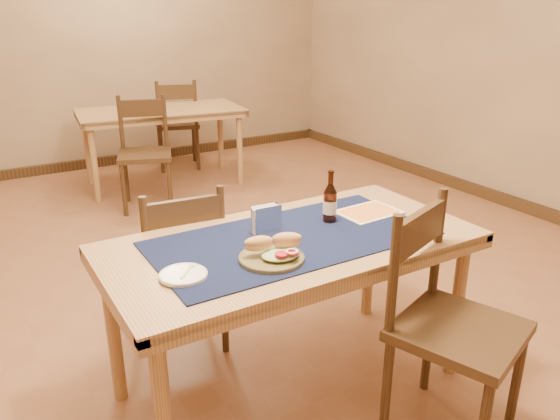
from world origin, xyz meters
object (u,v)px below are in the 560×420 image
chair_main_far (179,265)px  beer_bottle (330,203)px  main_table (292,256)px  napkin_holder (266,220)px  chair_main_near (449,322)px  sandwich_plate (274,253)px  back_table (161,118)px

chair_main_far → beer_bottle: size_ratio=3.79×
main_table → napkin_holder: bearing=118.6°
main_table → chair_main_near: chair_main_near is taller
sandwich_plate → beer_bottle: bearing=27.3°
chair_main_near → napkin_holder: bearing=123.9°
sandwich_plate → beer_bottle: beer_bottle is taller
back_table → chair_main_near: (-0.18, -3.85, -0.16)m
back_table → chair_main_far: bearing=-108.0°
chair_main_far → napkin_holder: chair_main_far is taller
chair_main_far → sandwich_plate: bearing=-78.5°
beer_bottle → chair_main_far: bearing=140.1°
chair_main_near → napkin_holder: chair_main_near is taller
chair_main_far → chair_main_near: 1.31m
sandwich_plate → beer_bottle: size_ratio=1.10×
sandwich_plate → napkin_holder: (0.11, 0.26, 0.03)m
chair_main_far → sandwich_plate: 0.77m
chair_main_far → napkin_holder: size_ratio=6.53×
main_table → chair_main_far: chair_main_far is taller
back_table → beer_bottle: bearing=-95.7°
main_table → sandwich_plate: 0.26m
back_table → chair_main_near: chair_main_near is taller
back_table → main_table: bearing=-99.8°
back_table → sandwich_plate: 3.52m
main_table → napkin_holder: (-0.06, 0.11, 0.15)m
back_table → napkin_holder: (-0.63, -3.18, 0.15)m
beer_bottle → sandwich_plate: bearing=-152.7°
beer_bottle → napkin_holder: bearing=172.9°
chair_main_near → beer_bottle: size_ratio=4.12×
main_table → chair_main_near: bearing=-55.1°
sandwich_plate → beer_bottle: 0.48m
back_table → chair_main_far: chair_main_far is taller
main_table → chair_main_far: size_ratio=1.76×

